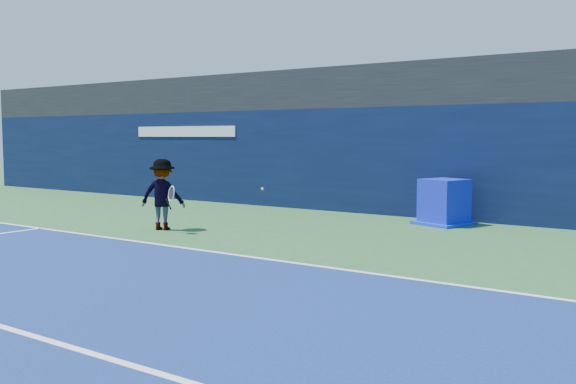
# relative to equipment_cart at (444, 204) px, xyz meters

# --- Properties ---
(ground) EXTENTS (80.00, 80.00, 0.00)m
(ground) POSITION_rel_equipment_cart_xyz_m (-2.61, -9.17, -0.52)
(ground) COLOR #285A2C
(ground) RESTS_ON ground
(baseline) EXTENTS (24.00, 0.10, 0.01)m
(baseline) POSITION_rel_equipment_cart_xyz_m (-2.61, -6.17, -0.51)
(baseline) COLOR white
(baseline) RESTS_ON ground
(stadium_band) EXTENTS (36.00, 3.00, 1.20)m
(stadium_band) POSITION_rel_equipment_cart_xyz_m (-2.61, 2.33, 3.08)
(stadium_band) COLOR black
(stadium_band) RESTS_ON back_wall_assembly
(back_wall_assembly) EXTENTS (36.00, 1.03, 3.00)m
(back_wall_assembly) POSITION_rel_equipment_cart_xyz_m (-2.62, 1.33, 0.98)
(back_wall_assembly) COLOR black
(back_wall_assembly) RESTS_ON ground
(equipment_cart) EXTENTS (1.49, 1.49, 1.13)m
(equipment_cart) POSITION_rel_equipment_cart_xyz_m (0.00, 0.00, 0.00)
(equipment_cart) COLOR #0E17C5
(equipment_cart) RESTS_ON ground
(tennis_player) EXTENTS (1.36, 0.99, 1.66)m
(tennis_player) POSITION_rel_equipment_cart_xyz_m (-5.10, -4.61, 0.31)
(tennis_player) COLOR silver
(tennis_player) RESTS_ON ground
(tennis_ball) EXTENTS (0.06, 0.06, 0.06)m
(tennis_ball) POSITION_rel_equipment_cart_xyz_m (-2.73, -3.87, 0.51)
(tennis_ball) COLOR yellow
(tennis_ball) RESTS_ON ground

